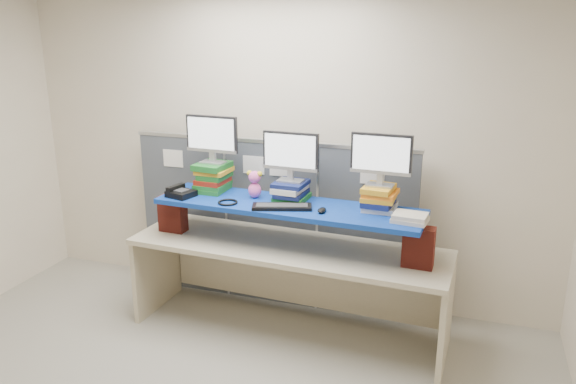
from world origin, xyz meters
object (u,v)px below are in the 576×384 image
(monitor_right, at_px, (381,157))
(desk_phone, at_px, (180,193))
(monitor_center, at_px, (291,154))
(keyboard, at_px, (282,207))
(blue_board, at_px, (288,207))
(monitor_left, at_px, (212,136))
(desk, at_px, (288,263))

(monitor_right, xyz_separation_m, desk_phone, (-1.60, -0.17, -0.38))
(monitor_center, height_order, keyboard, monitor_center)
(monitor_center, xyz_separation_m, keyboard, (0.01, -0.23, -0.37))
(monitor_center, bearing_deg, blue_board, -78.69)
(desk_phone, bearing_deg, monitor_right, 21.20)
(blue_board, distance_m, keyboard, 0.12)
(desk_phone, bearing_deg, monitor_center, 28.03)
(monitor_left, xyz_separation_m, desk_phone, (-0.19, -0.23, -0.44))
(monitor_right, bearing_deg, desk_phone, -171.36)
(keyboard, relative_size, desk_phone, 1.99)
(monitor_left, bearing_deg, monitor_center, -0.00)
(blue_board, height_order, monitor_left, monitor_left)
(blue_board, xyz_separation_m, monitor_left, (-0.71, 0.15, 0.49))
(monitor_left, relative_size, desk_phone, 1.90)
(monitor_left, distance_m, keyboard, 0.88)
(monitor_left, bearing_deg, keyboard, -18.00)
(desk, distance_m, monitor_center, 0.89)
(blue_board, relative_size, monitor_left, 4.64)
(desk, relative_size, monitor_center, 5.68)
(monitor_left, height_order, monitor_right, monitor_left)
(blue_board, bearing_deg, keyboard, -92.87)
(monitor_left, distance_m, monitor_center, 0.70)
(keyboard, height_order, desk_phone, desk_phone)
(monitor_left, xyz_separation_m, monitor_right, (1.41, -0.06, -0.05))
(monitor_left, bearing_deg, blue_board, -9.33)
(monitor_right, relative_size, desk_phone, 1.90)
(desk, bearing_deg, desk_phone, -172.15)
(monitor_left, bearing_deg, desk, -9.33)
(desk_phone, bearing_deg, monitor_left, 66.21)
(desk, relative_size, blue_board, 1.22)
(monitor_center, height_order, desk_phone, monitor_center)
(desk, height_order, monitor_center, monitor_center)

